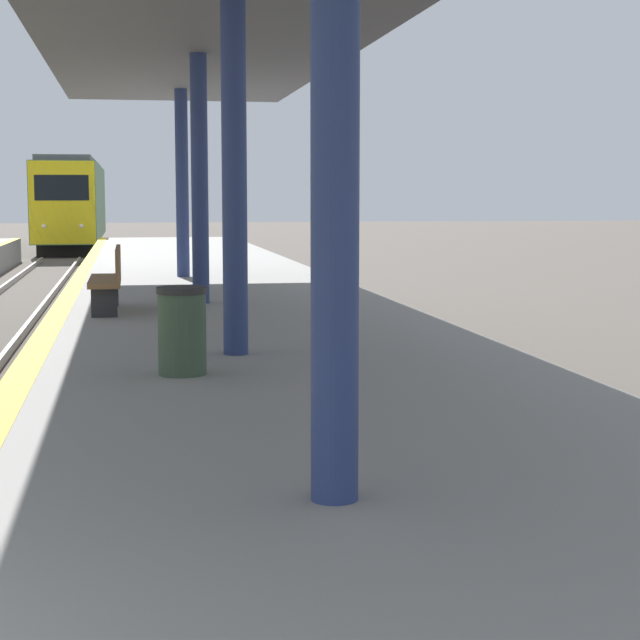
% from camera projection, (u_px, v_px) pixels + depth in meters
% --- Properties ---
extents(train, '(2.70, 17.32, 4.23)m').
position_uv_depth(train, '(73.00, 204.00, 51.67)').
color(train, black).
rests_on(train, ground).
extents(station_canopy, '(4.69, 21.90, 3.98)m').
position_uv_depth(station_canopy, '(212.00, 25.00, 13.43)').
color(station_canopy, navy).
rests_on(station_canopy, platform_right).
extents(trash_bin, '(0.47, 0.47, 0.82)m').
position_uv_depth(trash_bin, '(182.00, 331.00, 9.88)').
color(trash_bin, '#384C38').
rests_on(trash_bin, platform_right).
extents(bench, '(0.44, 1.88, 0.92)m').
position_uv_depth(bench, '(110.00, 277.00, 15.26)').
color(bench, brown).
rests_on(bench, platform_right).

